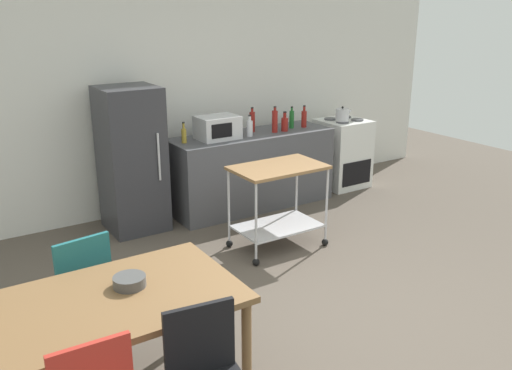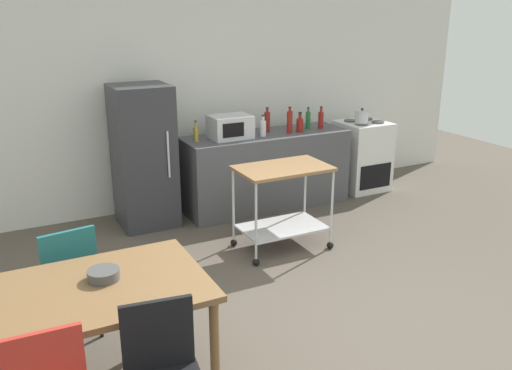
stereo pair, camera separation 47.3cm
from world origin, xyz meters
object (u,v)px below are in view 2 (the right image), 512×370
object	(u,v)px
bottle_soda	(267,121)
kettle	(362,117)
bottle_soy_sauce	(290,122)
microwave	(230,127)
bottle_wine	(300,124)
fruit_bowl	(104,275)
kitchen_cart	(283,194)
chair_teal	(67,274)
dining_table	(79,303)
refrigerator	(144,157)
bottle_vinegar	(321,120)
stove_oven	(362,156)
bottle_sparkling_water	(263,128)
bottle_olive_oil	(308,120)
bottle_sesame_oil	(196,134)

from	to	relation	value
bottle_soda	kettle	world-z (taller)	bottle_soda
bottle_soy_sauce	microwave	bearing A→B (deg)	174.13
microwave	bottle_wine	size ratio (longest dim) A/B	1.95
bottle_soda	fruit_bowl	size ratio (longest dim) A/B	1.51
kitchen_cart	bottle_wine	size ratio (longest dim) A/B	3.86
chair_teal	bottle_wine	world-z (taller)	bottle_wine
microwave	bottle_wine	distance (m)	0.88
bottle_soda	kitchen_cart	bearing A→B (deg)	-111.43
kitchen_cart	fruit_bowl	distance (m)	2.41
dining_table	bottle_soy_sauce	xyz separation A→B (m)	(2.86, 2.46, 0.37)
refrigerator	bottle_vinegar	world-z (taller)	refrigerator
bottle_vinegar	fruit_bowl	size ratio (longest dim) A/B	1.40
stove_oven	kettle	xyz separation A→B (m)	(-0.12, -0.10, 0.55)
fruit_bowl	refrigerator	bearing A→B (deg)	69.21
kitchen_cart	microwave	distance (m)	1.23
dining_table	bottle_wine	bearing A→B (deg)	39.29
bottle_sparkling_water	bottle_soy_sauce	xyz separation A→B (m)	(0.36, 0.01, 0.04)
bottle_soda	kettle	size ratio (longest dim) A/B	1.22
stove_oven	fruit_bowl	xyz separation A→B (m)	(-3.88, -2.50, 0.33)
bottle_wine	kettle	size ratio (longest dim) A/B	0.98
bottle_olive_oil	bottle_sparkling_water	bearing A→B (deg)	-171.95
refrigerator	chair_teal	bearing A→B (deg)	-120.07
chair_teal	bottle_sparkling_water	xyz separation A→B (m)	(2.48, 1.74, 0.48)
microwave	bottle_soy_sauce	xyz separation A→B (m)	(0.73, -0.08, 0.01)
dining_table	stove_oven	distance (m)	4.80
bottle_sparkling_water	bottle_vinegar	size ratio (longest dim) A/B	0.91
bottle_olive_oil	bottle_vinegar	bearing A→B (deg)	-15.23
dining_table	bottle_wine	xyz separation A→B (m)	(3.00, 2.46, 0.32)
kitchen_cart	bottle_soy_sauce	distance (m)	1.35
kitchen_cart	bottle_sesame_oil	size ratio (longest dim) A/B	3.94
dining_table	bottle_vinegar	bearing A→B (deg)	36.95
bottle_soda	fruit_bowl	xyz separation A→B (m)	(-2.49, -2.57, -0.24)
bottle_soy_sauce	fruit_bowl	bearing A→B (deg)	-138.42
bottle_sesame_oil	bottle_soy_sauce	size ratio (longest dim) A/B	0.74
kitchen_cart	bottle_olive_oil	world-z (taller)	bottle_olive_oil
kitchen_cart	bottle_wine	bearing A→B (deg)	51.81
dining_table	bottle_sesame_oil	bearing A→B (deg)	56.11
chair_teal	bottle_vinegar	distance (m)	3.80
bottle_sparkling_water	dining_table	bearing A→B (deg)	-135.59
dining_table	refrigerator	bearing A→B (deg)	66.65
microwave	bottle_olive_oil	bearing A→B (deg)	0.58
microwave	kitchen_cart	bearing A→B (deg)	-88.00
bottle_sesame_oil	bottle_olive_oil	bearing A→B (deg)	-0.66
stove_oven	bottle_vinegar	distance (m)	0.91
microwave	bottle_vinegar	distance (m)	1.20
kitchen_cart	bottle_wine	xyz separation A→B (m)	(0.83, 1.06, 0.42)
refrigerator	bottle_sparkling_water	world-z (taller)	refrigerator
stove_oven	microwave	distance (m)	2.00
stove_oven	bottle_vinegar	world-z (taller)	bottle_vinegar
microwave	bottle_olive_oil	size ratio (longest dim) A/B	1.73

